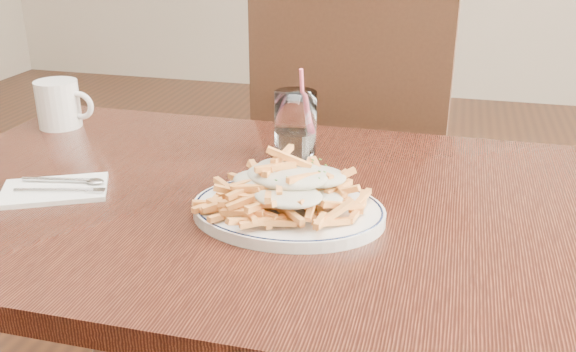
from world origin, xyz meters
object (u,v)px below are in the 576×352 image
(chair_far, at_px, (354,155))
(loaded_fries, at_px, (288,182))
(fries_plate, at_px, (288,211))
(water_glass, at_px, (296,129))
(coffee_mug, at_px, (59,104))
(table, at_px, (240,233))

(chair_far, bearing_deg, loaded_fries, -89.62)
(fries_plate, distance_m, water_glass, 0.27)
(coffee_mug, bearing_deg, loaded_fries, -27.35)
(table, bearing_deg, water_glass, 74.67)
(loaded_fries, xyz_separation_m, water_glass, (-0.05, 0.26, -0.00))
(table, relative_size, fries_plate, 3.78)
(coffee_mug, bearing_deg, chair_far, 33.68)
(table, xyz_separation_m, fries_plate, (0.11, -0.07, 0.09))
(water_glass, bearing_deg, loaded_fries, -78.32)
(chair_far, distance_m, loaded_fries, 0.75)
(fries_plate, height_order, coffee_mug, coffee_mug)
(table, distance_m, chair_far, 0.66)
(table, distance_m, coffee_mug, 0.57)
(fries_plate, relative_size, coffee_mug, 2.40)
(chair_far, bearing_deg, coffee_mug, -146.32)
(chair_far, height_order, loaded_fries, chair_far)
(water_glass, bearing_deg, chair_far, 83.78)
(table, xyz_separation_m, chair_far, (0.10, 0.65, -0.08))
(table, height_order, loaded_fries, loaded_fries)
(loaded_fries, relative_size, coffee_mug, 2.25)
(chair_far, height_order, coffee_mug, chair_far)
(chair_far, relative_size, loaded_fries, 3.51)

